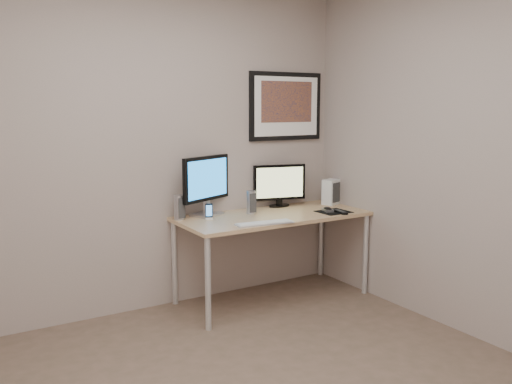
# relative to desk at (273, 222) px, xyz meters

# --- Properties ---
(room) EXTENTS (3.60, 3.60, 3.60)m
(room) POSITION_rel_desk_xyz_m (-1.00, -0.90, 0.98)
(room) COLOR white
(room) RESTS_ON ground
(desk) EXTENTS (1.60, 0.70, 0.73)m
(desk) POSITION_rel_desk_xyz_m (0.00, 0.00, 0.00)
(desk) COLOR olive
(desk) RESTS_ON floor
(framed_art) EXTENTS (0.75, 0.04, 0.60)m
(framed_art) POSITION_rel_desk_xyz_m (0.35, 0.33, 0.96)
(framed_art) COLOR black
(framed_art) RESTS_ON room
(monitor_large) EXTENTS (0.51, 0.26, 0.49)m
(monitor_large) POSITION_rel_desk_xyz_m (-0.49, 0.25, 0.34)
(monitor_large) COLOR #B7B7BC
(monitor_large) RESTS_ON desk
(monitor_tv) EXTENTS (0.48, 0.16, 0.38)m
(monitor_tv) POSITION_rel_desk_xyz_m (0.24, 0.27, 0.27)
(monitor_tv) COLOR black
(monitor_tv) RESTS_ON desk
(speaker_left) EXTENTS (0.09, 0.09, 0.20)m
(speaker_left) POSITION_rel_desk_xyz_m (-0.75, 0.21, 0.16)
(speaker_left) COLOR #B7B7BC
(speaker_left) RESTS_ON desk
(speaker_right) EXTENTS (0.09, 0.09, 0.19)m
(speaker_right) POSITION_rel_desk_xyz_m (-0.14, 0.12, 0.16)
(speaker_right) COLOR #B7B7BC
(speaker_right) RESTS_ON desk
(phone_dock) EXTENTS (0.08, 0.08, 0.13)m
(phone_dock) POSITION_rel_desk_xyz_m (-0.54, 0.10, 0.13)
(phone_dock) COLOR black
(phone_dock) RESTS_ON desk
(keyboard) EXTENTS (0.47, 0.17, 0.02)m
(keyboard) POSITION_rel_desk_xyz_m (-0.26, -0.28, 0.07)
(keyboard) COLOR silver
(keyboard) RESTS_ON desk
(mousepad) EXTENTS (0.26, 0.23, 0.00)m
(mousepad) POSITION_rel_desk_xyz_m (0.50, -0.18, 0.07)
(mousepad) COLOR black
(mousepad) RESTS_ON desk
(mouse) EXTENTS (0.09, 0.12, 0.04)m
(mouse) POSITION_rel_desk_xyz_m (0.47, -0.15, 0.09)
(mouse) COLOR black
(mouse) RESTS_ON mousepad
(remote) EXTENTS (0.08, 0.19, 0.02)m
(remote) POSITION_rel_desk_xyz_m (0.52, -0.25, 0.08)
(remote) COLOR black
(remote) RESTS_ON desk
(fan_unit) EXTENTS (0.18, 0.15, 0.23)m
(fan_unit) POSITION_rel_desk_xyz_m (0.72, 0.12, 0.18)
(fan_unit) COLOR silver
(fan_unit) RESTS_ON desk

